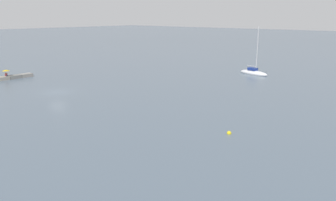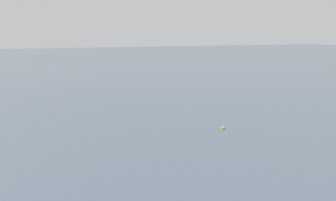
# 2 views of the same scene
# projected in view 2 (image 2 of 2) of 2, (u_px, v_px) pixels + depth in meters

# --- Properties ---
(mooring_buoy_mid) EXTENTS (0.46, 0.46, 0.46)m
(mooring_buoy_mid) POSITION_uv_depth(u_px,v_px,m) (223.00, 128.00, 38.37)
(mooring_buoy_mid) COLOR yellow
(mooring_buoy_mid) RESTS_ON ground_plane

